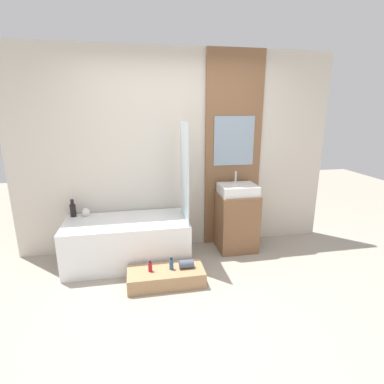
{
  "coord_description": "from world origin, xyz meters",
  "views": [
    {
      "loc": [
        -0.56,
        -2.33,
        1.87
      ],
      "look_at": [
        0.03,
        0.7,
        1.0
      ],
      "focal_mm": 28.0,
      "sensor_mm": 36.0,
      "label": 1
    }
  ],
  "objects_px": {
    "bathtub": "(128,241)",
    "wooden_step_bench": "(166,276)",
    "bottle_soap_secondary": "(171,264)",
    "sink": "(238,189)",
    "vase_round_light": "(86,212)",
    "vase_tall_dark": "(73,210)",
    "bottle_soap_primary": "(150,267)"
  },
  "relations": [
    {
      "from": "bathtub",
      "to": "wooden_step_bench",
      "type": "relative_size",
      "value": 1.78
    },
    {
      "from": "bottle_soap_secondary",
      "to": "sink",
      "type": "bearing_deg",
      "value": 35.3
    },
    {
      "from": "sink",
      "to": "vase_round_light",
      "type": "distance_m",
      "value": 1.98
    },
    {
      "from": "wooden_step_bench",
      "to": "bottle_soap_secondary",
      "type": "xyz_separation_m",
      "value": [
        0.06,
        0.0,
        0.15
      ]
    },
    {
      "from": "vase_tall_dark",
      "to": "bathtub",
      "type": "bearing_deg",
      "value": -22.63
    },
    {
      "from": "vase_tall_dark",
      "to": "vase_round_light",
      "type": "xyz_separation_m",
      "value": [
        0.15,
        -0.01,
        -0.04
      ]
    },
    {
      "from": "wooden_step_bench",
      "to": "bottle_soap_secondary",
      "type": "relative_size",
      "value": 5.92
    },
    {
      "from": "wooden_step_bench",
      "to": "vase_round_light",
      "type": "distance_m",
      "value": 1.35
    },
    {
      "from": "wooden_step_bench",
      "to": "vase_round_light",
      "type": "relative_size",
      "value": 8.21
    },
    {
      "from": "wooden_step_bench",
      "to": "vase_tall_dark",
      "type": "bearing_deg",
      "value": 141.35
    },
    {
      "from": "vase_tall_dark",
      "to": "wooden_step_bench",
      "type": "bearing_deg",
      "value": -38.65
    },
    {
      "from": "wooden_step_bench",
      "to": "sink",
      "type": "xyz_separation_m",
      "value": [
        1.04,
        0.69,
        0.76
      ]
    },
    {
      "from": "bottle_soap_primary",
      "to": "bottle_soap_secondary",
      "type": "bearing_deg",
      "value": 0.0
    },
    {
      "from": "wooden_step_bench",
      "to": "vase_tall_dark",
      "type": "height_order",
      "value": "vase_tall_dark"
    },
    {
      "from": "wooden_step_bench",
      "to": "bottle_soap_primary",
      "type": "height_order",
      "value": "bottle_soap_primary"
    },
    {
      "from": "sink",
      "to": "vase_tall_dark",
      "type": "relative_size",
      "value": 2.16
    },
    {
      "from": "bathtub",
      "to": "vase_round_light",
      "type": "distance_m",
      "value": 0.65
    },
    {
      "from": "bathtub",
      "to": "bottle_soap_primary",
      "type": "height_order",
      "value": "bathtub"
    },
    {
      "from": "vase_round_light",
      "to": "bottle_soap_primary",
      "type": "relative_size",
      "value": 0.82
    },
    {
      "from": "vase_round_light",
      "to": "bottle_soap_primary",
      "type": "distance_m",
      "value": 1.19
    },
    {
      "from": "vase_round_light",
      "to": "vase_tall_dark",
      "type": "bearing_deg",
      "value": 174.4
    },
    {
      "from": "wooden_step_bench",
      "to": "vase_round_light",
      "type": "xyz_separation_m",
      "value": [
        -0.92,
        0.84,
        0.52
      ]
    },
    {
      "from": "sink",
      "to": "vase_tall_dark",
      "type": "bearing_deg",
      "value": 175.58
    },
    {
      "from": "vase_tall_dark",
      "to": "sink",
      "type": "bearing_deg",
      "value": -4.42
    },
    {
      "from": "wooden_step_bench",
      "to": "sink",
      "type": "height_order",
      "value": "sink"
    },
    {
      "from": "sink",
      "to": "vase_round_light",
      "type": "relative_size",
      "value": 4.72
    },
    {
      "from": "bathtub",
      "to": "vase_tall_dark",
      "type": "distance_m",
      "value": 0.8
    },
    {
      "from": "vase_tall_dark",
      "to": "vase_round_light",
      "type": "relative_size",
      "value": 2.18
    },
    {
      "from": "vase_tall_dark",
      "to": "vase_round_light",
      "type": "height_order",
      "value": "vase_tall_dark"
    },
    {
      "from": "vase_tall_dark",
      "to": "vase_round_light",
      "type": "bearing_deg",
      "value": -5.6
    },
    {
      "from": "bottle_soap_primary",
      "to": "sink",
      "type": "bearing_deg",
      "value": 29.82
    },
    {
      "from": "wooden_step_bench",
      "to": "sink",
      "type": "relative_size",
      "value": 1.74
    }
  ]
}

